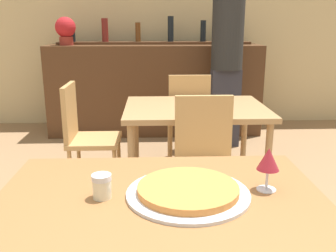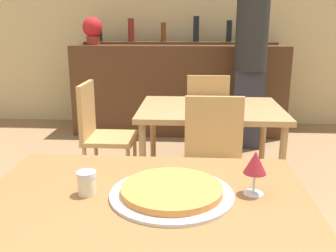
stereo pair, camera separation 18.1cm
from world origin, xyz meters
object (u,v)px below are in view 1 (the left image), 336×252
object	(u,v)px
chair_far_side_front	(205,156)
cheese_shaker	(102,186)
chair_far_side_left	(84,132)
potted_plant	(66,29)
wine_glass	(268,160)
pizza_tray	(188,191)
chair_far_side_back	(188,113)
person_standing	(227,58)

from	to	relation	value
chair_far_side_front	cheese_shaker	distance (m)	1.23
cheese_shaker	chair_far_side_left	bearing A→B (deg)	102.48
chair_far_side_front	potted_plant	xyz separation A→B (m)	(-1.36, 2.34, 0.76)
wine_glass	potted_plant	size ratio (longest dim) A/B	0.48
pizza_tray	chair_far_side_front	bearing A→B (deg)	78.83
chair_far_side_front	chair_far_side_left	size ratio (longest dim) A/B	1.00
chair_far_side_left	pizza_tray	world-z (taller)	chair_far_side_left
chair_far_side_back	potted_plant	bearing A→B (deg)	-40.34
wine_glass	chair_far_side_left	bearing A→B (deg)	120.25
chair_far_side_front	pizza_tray	world-z (taller)	chair_far_side_front
cheese_shaker	potted_plant	xyz separation A→B (m)	(-0.85, 3.42, 0.46)
wine_glass	potted_plant	xyz separation A→B (m)	(-1.43, 3.38, 0.39)
cheese_shaker	potted_plant	distance (m)	3.55
pizza_tray	cheese_shaker	size ratio (longest dim) A/B	5.07
chair_far_side_back	wine_glass	bearing A→B (deg)	91.89
chair_far_side_front	pizza_tray	size ratio (longest dim) A/B	2.09
chair_far_side_left	cheese_shaker	xyz separation A→B (m)	(0.37, -1.68, 0.29)
pizza_tray	person_standing	world-z (taller)	person_standing
chair_far_side_left	cheese_shaker	bearing A→B (deg)	-167.52
chair_far_side_left	person_standing	bearing A→B (deg)	-48.05
chair_far_side_back	cheese_shaker	distance (m)	2.34
chair_far_side_back	pizza_tray	world-z (taller)	chair_far_side_back
person_standing	potted_plant	size ratio (longest dim) A/B	5.53
chair_far_side_left	wine_glass	distance (m)	1.93
chair_far_side_left	cheese_shaker	distance (m)	1.74
chair_far_side_left	wine_glass	bearing A→B (deg)	-149.75
wine_glass	potted_plant	distance (m)	3.69
chair_far_side_front	chair_far_side_left	bearing A→B (deg)	146.15
cheese_shaker	potted_plant	bearing A→B (deg)	103.94
chair_far_side_back	pizza_tray	size ratio (longest dim) A/B	2.09
pizza_tray	potted_plant	size ratio (longest dim) A/B	1.32
potted_plant	chair_far_side_front	bearing A→B (deg)	-59.81
pizza_tray	cheese_shaker	xyz separation A→B (m)	(-0.30, -0.01, 0.03)
chair_far_side_front	wine_glass	bearing A→B (deg)	-85.99
chair_far_side_front	person_standing	world-z (taller)	person_standing
chair_far_side_front	pizza_tray	xyz separation A→B (m)	(-0.21, -1.08, 0.27)
pizza_tray	cheese_shaker	world-z (taller)	cheese_shaker
chair_far_side_front	person_standing	bearing A→B (deg)	75.38
person_standing	potted_plant	xyz separation A→B (m)	(-1.83, 0.53, 0.29)
chair_far_side_back	chair_far_side_left	xyz separation A→B (m)	(-0.88, -0.59, 0.00)
chair_far_side_front	chair_far_side_left	distance (m)	1.06
cheese_shaker	wine_glass	xyz separation A→B (m)	(0.58, 0.04, 0.07)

